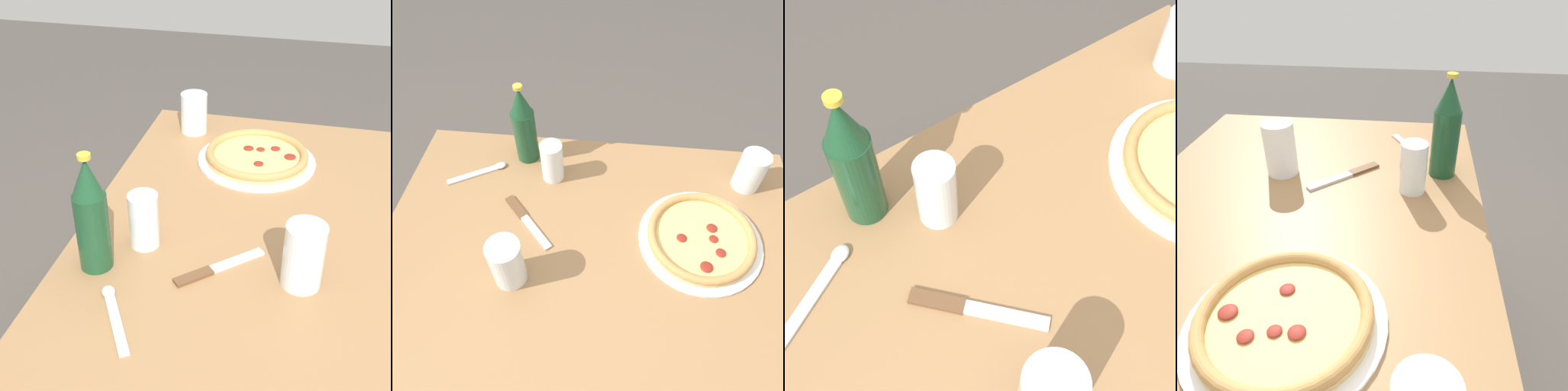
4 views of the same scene
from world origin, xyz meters
The scene contains 5 objects.
table centered at (0.00, 0.00, 0.37)m, with size 1.17×0.87×0.75m.
glass_mango_juice centered at (-0.14, 0.26, 0.80)m, with size 0.07×0.07×0.13m.
beer_bottle centered at (-0.24, 0.34, 0.87)m, with size 0.07×0.07×0.27m.
knife centered at (-0.19, 0.09, 0.75)m, with size 0.17×0.18×0.01m.
spoon centered at (-0.36, 0.26, 0.75)m, with size 0.17×0.12×0.01m.
Camera 3 is at (-0.36, -0.18, 1.54)m, focal length 50.00 mm.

